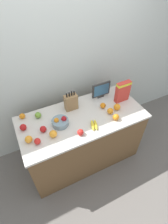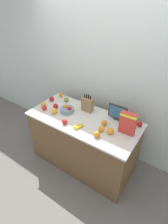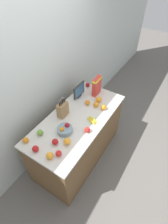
# 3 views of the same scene
# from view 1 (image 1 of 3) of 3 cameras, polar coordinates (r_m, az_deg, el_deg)

# --- Properties ---
(ground_plane) EXTENTS (14.00, 14.00, 0.00)m
(ground_plane) POSITION_cam_1_polar(r_m,az_deg,el_deg) (2.97, -0.48, -13.91)
(ground_plane) COLOR slate
(wall_back) EXTENTS (9.00, 0.06, 2.60)m
(wall_back) POSITION_cam_1_polar(r_m,az_deg,el_deg) (2.45, -6.95, 13.99)
(wall_back) COLOR silver
(wall_back) RESTS_ON ground_plane
(counter) EXTENTS (1.64, 0.77, 0.91)m
(counter) POSITION_cam_1_polar(r_m,az_deg,el_deg) (2.59, -0.54, -8.57)
(counter) COLOR brown
(counter) RESTS_ON ground_plane
(knife_block) EXTENTS (0.17, 0.09, 0.33)m
(knife_block) POSITION_cam_1_polar(r_m,az_deg,el_deg) (2.29, -4.27, 3.24)
(knife_block) COLOR #937047
(knife_block) RESTS_ON counter
(small_monitor) EXTENTS (0.27, 0.03, 0.24)m
(small_monitor) POSITION_cam_1_polar(r_m,az_deg,el_deg) (2.47, 5.61, 7.17)
(small_monitor) COLOR #2D2D2D
(small_monitor) RESTS_ON counter
(cereal_box) EXTENTS (0.21, 0.08, 0.30)m
(cereal_box) POSITION_cam_1_polar(r_m,az_deg,el_deg) (2.44, 12.55, 6.73)
(cereal_box) COLOR red
(cereal_box) RESTS_ON counter
(fruit_bowl) EXTENTS (0.21, 0.21, 0.12)m
(fruit_bowl) POSITION_cam_1_polar(r_m,az_deg,el_deg) (2.15, -7.75, -3.23)
(fruit_bowl) COLOR gray
(fruit_bowl) RESTS_ON counter
(banana_bunch) EXTENTS (0.13, 0.18, 0.04)m
(banana_bunch) POSITION_cam_1_polar(r_m,az_deg,el_deg) (2.13, 3.33, -4.26)
(banana_bunch) COLOR yellow
(banana_bunch) RESTS_ON counter
(apple_leftmost) EXTENTS (0.07, 0.07, 0.07)m
(apple_leftmost) POSITION_cam_1_polar(r_m,az_deg,el_deg) (2.02, -14.99, -9.23)
(apple_leftmost) COLOR red
(apple_leftmost) RESTS_ON counter
(apple_near_bananas) EXTENTS (0.08, 0.08, 0.08)m
(apple_near_bananas) POSITION_cam_1_polar(r_m,az_deg,el_deg) (2.03, -1.15, -6.62)
(apple_near_bananas) COLOR red
(apple_near_bananas) RESTS_ON counter
(apple_rightmost) EXTENTS (0.08, 0.08, 0.08)m
(apple_rightmost) POSITION_cam_1_polar(r_m,az_deg,el_deg) (2.20, -19.27, -4.74)
(apple_rightmost) COLOR red
(apple_rightmost) RESTS_ON counter
(apple_middle) EXTENTS (0.08, 0.08, 0.08)m
(apple_middle) POSITION_cam_1_polar(r_m,az_deg,el_deg) (2.29, -14.79, -0.99)
(apple_middle) COLOR #6B9E33
(apple_middle) RESTS_ON counter
(apple_front) EXTENTS (0.07, 0.07, 0.07)m
(apple_front) POSITION_cam_1_polar(r_m,az_deg,el_deg) (2.71, 11.01, 7.74)
(apple_front) COLOR #A31419
(apple_front) RESTS_ON counter
(apple_rear) EXTENTS (0.08, 0.08, 0.08)m
(apple_rear) POSITION_cam_1_polar(r_m,az_deg,el_deg) (2.11, -13.19, -5.48)
(apple_rear) COLOR red
(apple_rear) RESTS_ON counter
(orange_mid_right) EXTENTS (0.07, 0.07, 0.07)m
(orange_mid_right) POSITION_cam_1_polar(r_m,az_deg,el_deg) (2.34, -19.53, -1.29)
(orange_mid_right) COLOR orange
(orange_mid_right) RESTS_ON counter
(orange_by_cereal) EXTENTS (0.09, 0.09, 0.09)m
(orange_by_cereal) POSITION_cam_1_polar(r_m,az_deg,el_deg) (2.36, 10.74, 1.61)
(orange_by_cereal) COLOR orange
(orange_by_cereal) RESTS_ON counter
(orange_front_right) EXTENTS (0.08, 0.08, 0.08)m
(orange_front_right) POSITION_cam_1_polar(r_m,az_deg,el_deg) (2.05, -17.64, -8.50)
(orange_front_right) COLOR orange
(orange_front_right) RESTS_ON counter
(orange_mid_left) EXTENTS (0.09, 0.09, 0.09)m
(orange_mid_left) POSITION_cam_1_polar(r_m,az_deg,el_deg) (2.03, -10.04, -7.06)
(orange_mid_left) COLOR orange
(orange_mid_left) RESTS_ON counter
(orange_front_center) EXTENTS (0.08, 0.08, 0.08)m
(orange_front_center) POSITION_cam_1_polar(r_m,az_deg,el_deg) (2.22, 10.38, -1.65)
(orange_front_center) COLOR orange
(orange_front_center) RESTS_ON counter
(orange_near_bowl) EXTENTS (0.08, 0.08, 0.08)m
(orange_near_bowl) POSITION_cam_1_polar(r_m,az_deg,el_deg) (2.36, 6.19, 2.13)
(orange_near_bowl) COLOR orange
(orange_near_bowl) RESTS_ON counter
(orange_back_center) EXTENTS (0.08, 0.08, 0.08)m
(orange_back_center) POSITION_cam_1_polar(r_m,az_deg,el_deg) (2.29, 8.57, 0.34)
(orange_back_center) COLOR orange
(orange_back_center) RESTS_ON counter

